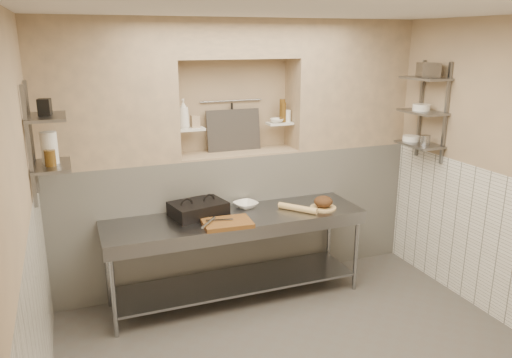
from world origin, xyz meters
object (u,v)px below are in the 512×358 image
rolling_pin (298,208)px  bowl_alcove (277,121)px  mixing_bowl (246,205)px  cutting_board (227,223)px  panini_press (198,209)px  jug_left (49,148)px  bread_loaf (323,202)px  bottle_soap (183,114)px  prep_table (236,241)px

rolling_pin → bowl_alcove: (0.03, 0.63, 0.80)m
bowl_alcove → mixing_bowl: bearing=-146.0°
cutting_board → bowl_alcove: bowl_alcove is taller
panini_press → cutting_board: (0.19, -0.35, -0.05)m
jug_left → panini_press: bearing=11.2°
bread_loaf → jug_left: bearing=-179.8°
mixing_bowl → jug_left: size_ratio=0.91×
panini_press → mixing_bowl: 0.53m
cutting_board → rolling_pin: bearing=8.6°
bread_loaf → bottle_soap: 1.69m
rolling_pin → bowl_alcove: 1.02m
bread_loaf → bowl_alcove: bowl_alcove is taller
cutting_board → bowl_alcove: bearing=42.3°
bread_loaf → prep_table: bearing=174.2°
panini_press → bowl_alcove: size_ratio=3.97×
panini_press → rolling_pin: bearing=-25.6°
cutting_board → bowl_alcove: (0.82, 0.75, 0.82)m
mixing_bowl → jug_left: jug_left is taller
bread_loaf → bottle_soap: bottle_soap is taller
mixing_bowl → cutting_board: bearing=-128.8°
bread_loaf → bottle_soap: (-1.29, 0.65, 0.89)m
panini_press → jug_left: size_ratio=2.25×
bread_loaf → bowl_alcove: bearing=112.1°
cutting_board → jug_left: bearing=176.3°
cutting_board → rolling_pin: 0.80m
bread_loaf → bowl_alcove: (-0.26, 0.64, 0.76)m
cutting_board → bread_loaf: bearing=5.6°
rolling_pin → bottle_soap: bottle_soap is taller
panini_press → rolling_pin: panini_press is taller
rolling_pin → bottle_soap: size_ratio=1.40×
cutting_board → jug_left: (-1.48, 0.10, 0.82)m
bread_loaf → bowl_alcove: 1.03m
bowl_alcove → jug_left: 2.39m
mixing_bowl → bread_loaf: size_ratio=1.22×
bottle_soap → jug_left: bottle_soap is taller
prep_table → cutting_board: bearing=-127.5°
cutting_board → prep_table: bearing=52.5°
rolling_pin → mixing_bowl: bearing=146.6°
cutting_board → mixing_bowl: bearing=51.2°
prep_table → panini_press: size_ratio=4.42×
prep_table → cutting_board: cutting_board is taller
cutting_board → jug_left: jug_left is taller
prep_table → panini_press: panini_press is taller
prep_table → jug_left: jug_left is taller
mixing_bowl → bottle_soap: size_ratio=0.79×
rolling_pin → panini_press: bearing=166.8°
bowl_alcove → prep_table: bearing=-140.7°
mixing_bowl → jug_left: bearing=-169.9°
prep_table → jug_left: 1.97m
mixing_bowl → bowl_alcove: (0.48, 0.32, 0.81)m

